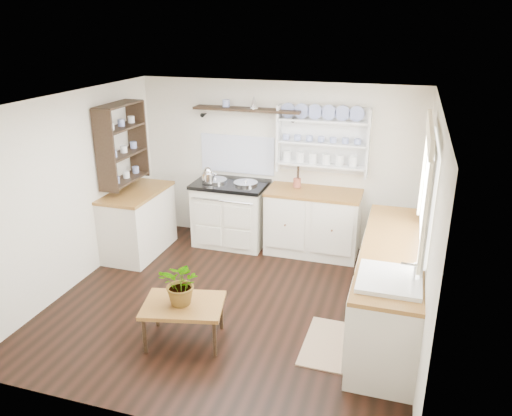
# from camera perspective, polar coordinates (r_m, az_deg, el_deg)

# --- Properties ---
(floor) EXTENTS (4.00, 3.80, 0.01)m
(floor) POSITION_cam_1_polar(r_m,az_deg,el_deg) (5.86, -2.59, -10.75)
(floor) COLOR black
(floor) RESTS_ON ground
(wall_back) EXTENTS (4.00, 0.02, 2.30)m
(wall_back) POSITION_cam_1_polar(r_m,az_deg,el_deg) (7.08, 2.41, 5.05)
(wall_back) COLOR silver
(wall_back) RESTS_ON ground
(wall_right) EXTENTS (0.02, 3.80, 2.30)m
(wall_right) POSITION_cam_1_polar(r_m,az_deg,el_deg) (5.08, 18.99, -2.53)
(wall_right) COLOR silver
(wall_right) RESTS_ON ground
(wall_left) EXTENTS (0.02, 3.80, 2.30)m
(wall_left) POSITION_cam_1_polar(r_m,az_deg,el_deg) (6.29, -20.23, 1.73)
(wall_left) COLOR silver
(wall_left) RESTS_ON ground
(ceiling) EXTENTS (4.00, 3.80, 0.01)m
(ceiling) POSITION_cam_1_polar(r_m,az_deg,el_deg) (5.06, -3.02, 12.08)
(ceiling) COLOR white
(ceiling) RESTS_ON wall_back
(window) EXTENTS (0.08, 1.55, 1.22)m
(window) POSITION_cam_1_polar(r_m,az_deg,el_deg) (5.08, 18.94, 2.48)
(window) COLOR white
(window) RESTS_ON wall_right
(aga_cooker) EXTENTS (1.03, 0.71, 0.95)m
(aga_cooker) POSITION_cam_1_polar(r_m,az_deg,el_deg) (7.16, -2.89, -0.53)
(aga_cooker) COLOR white
(aga_cooker) RESTS_ON floor
(back_cabinets) EXTENTS (1.27, 0.63, 0.90)m
(back_cabinets) POSITION_cam_1_polar(r_m,az_deg,el_deg) (6.90, 6.51, -1.54)
(back_cabinets) COLOR silver
(back_cabinets) RESTS_ON floor
(right_cabinets) EXTENTS (0.62, 2.43, 0.90)m
(right_cabinets) POSITION_cam_1_polar(r_m,az_deg,el_deg) (5.46, 14.97, -8.49)
(right_cabinets) COLOR silver
(right_cabinets) RESTS_ON floor
(belfast_sink) EXTENTS (0.55, 0.60, 0.45)m
(belfast_sink) POSITION_cam_1_polar(r_m,az_deg,el_deg) (4.63, 14.87, -9.18)
(belfast_sink) COLOR white
(belfast_sink) RESTS_ON right_cabinets
(left_cabinets) EXTENTS (0.62, 1.13, 0.90)m
(left_cabinets) POSITION_cam_1_polar(r_m,az_deg,el_deg) (7.05, -13.30, -1.49)
(left_cabinets) COLOR silver
(left_cabinets) RESTS_ON floor
(plate_rack) EXTENTS (1.20, 0.22, 0.90)m
(plate_rack) POSITION_cam_1_polar(r_m,az_deg,el_deg) (6.82, 7.72, 7.78)
(plate_rack) COLOR white
(plate_rack) RESTS_ON wall_back
(high_shelf) EXTENTS (1.50, 0.29, 0.16)m
(high_shelf) POSITION_cam_1_polar(r_m,az_deg,el_deg) (6.91, -1.03, 11.12)
(high_shelf) COLOR black
(high_shelf) RESTS_ON wall_back
(left_shelving) EXTENTS (0.28, 0.80, 1.05)m
(left_shelving) POSITION_cam_1_polar(r_m,az_deg,el_deg) (6.80, -15.08, 7.19)
(left_shelving) COLOR black
(left_shelving) RESTS_ON wall_left
(kettle) EXTENTS (0.18, 0.18, 0.22)m
(kettle) POSITION_cam_1_polar(r_m,az_deg,el_deg) (6.97, -5.48, 3.77)
(kettle) COLOR silver
(kettle) RESTS_ON aga_cooker
(utensil_crock) EXTENTS (0.10, 0.10, 0.12)m
(utensil_crock) POSITION_cam_1_polar(r_m,az_deg,el_deg) (6.85, 4.71, 2.88)
(utensil_crock) COLOR #AA543E
(utensil_crock) RESTS_ON back_cabinets
(center_table) EXTENTS (0.89, 0.72, 0.43)m
(center_table) POSITION_cam_1_polar(r_m,az_deg,el_deg) (5.10, -8.29, -11.19)
(center_table) COLOR brown
(center_table) RESTS_ON floor
(potted_plant) EXTENTS (0.43, 0.38, 0.46)m
(potted_plant) POSITION_cam_1_polar(r_m,az_deg,el_deg) (4.96, -8.45, -8.48)
(potted_plant) COLOR #3F7233
(potted_plant) RESTS_ON center_table
(floor_rug) EXTENTS (0.56, 0.86, 0.02)m
(floor_rug) POSITION_cam_1_polar(r_m,az_deg,el_deg) (5.24, 8.66, -15.16)
(floor_rug) COLOR #8B6651
(floor_rug) RESTS_ON floor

